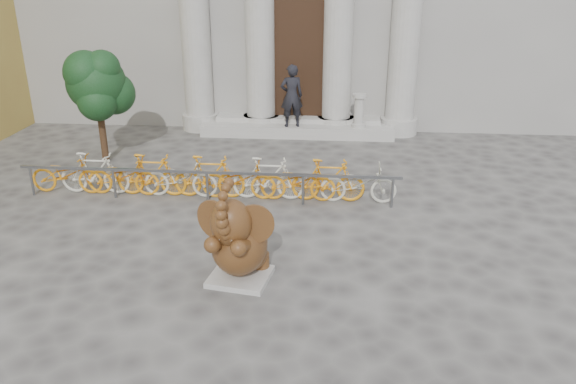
# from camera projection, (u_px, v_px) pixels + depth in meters

# --- Properties ---
(ground) EXTENTS (80.00, 80.00, 0.00)m
(ground) POSITION_uv_depth(u_px,v_px,m) (257.00, 297.00, 9.14)
(ground) COLOR #474442
(ground) RESTS_ON ground
(entrance_steps) EXTENTS (6.00, 1.20, 0.36)m
(entrance_steps) POSITION_uv_depth(u_px,v_px,m) (297.00, 129.00, 17.74)
(entrance_steps) COLOR #A8A59E
(entrance_steps) RESTS_ON ground
(elephant_statue) EXTENTS (1.31, 1.53, 1.98)m
(elephant_statue) POSITION_uv_depth(u_px,v_px,m) (238.00, 243.00, 9.35)
(elephant_statue) COLOR #A8A59E
(elephant_statue) RESTS_ON ground
(bike_rack) EXTENTS (8.69, 0.53, 1.00)m
(bike_rack) POSITION_uv_depth(u_px,v_px,m) (209.00, 177.00, 12.86)
(bike_rack) COLOR slate
(bike_rack) RESTS_ON ground
(tree) EXTENTS (1.74, 1.59, 3.02)m
(tree) POSITION_uv_depth(u_px,v_px,m) (97.00, 85.00, 14.58)
(tree) COLOR #332114
(tree) RESTS_ON ground
(pedestrian) EXTENTS (0.79, 0.62, 1.90)m
(pedestrian) POSITION_uv_depth(u_px,v_px,m) (292.00, 96.00, 17.01)
(pedestrian) COLOR black
(pedestrian) RESTS_ON entrance_steps
(balustrade_post) EXTENTS (0.42, 0.42, 1.03)m
(balustrade_post) POSITION_uv_depth(u_px,v_px,m) (359.00, 112.00, 17.07)
(balustrade_post) COLOR #A8A59E
(balustrade_post) RESTS_ON entrance_steps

